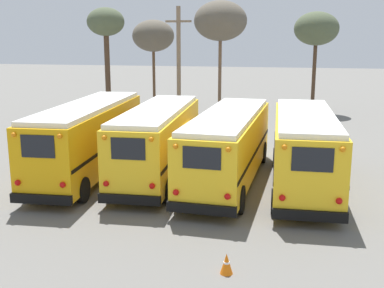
{
  "coord_description": "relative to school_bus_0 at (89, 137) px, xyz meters",
  "views": [
    {
      "loc": [
        4.12,
        -21.36,
        6.42
      ],
      "look_at": [
        0.0,
        -0.79,
        1.67
      ],
      "focal_mm": 45.0,
      "sensor_mm": 36.0,
      "label": 1
    }
  ],
  "objects": [
    {
      "name": "school_bus_3",
      "position": [
        9.79,
        -0.16,
        -0.06
      ],
      "size": [
        2.76,
        9.42,
        3.26
      ],
      "color": "yellow",
      "rests_on": "ground"
    },
    {
      "name": "school_bus_0",
      "position": [
        0.0,
        0.0,
        0.0
      ],
      "size": [
        2.88,
        10.42,
        3.35
      ],
      "color": "#E5A00C",
      "rests_on": "ground"
    },
    {
      "name": "bare_tree_2",
      "position": [
        11.09,
        21.71,
        5.1
      ],
      "size": [
        3.69,
        3.69,
        8.36
      ],
      "color": "#473323",
      "rests_on": "ground"
    },
    {
      "name": "ground_plane",
      "position": [
        4.89,
        0.86,
        -1.82
      ],
      "size": [
        160.0,
        160.0,
        0.0
      ],
      "primitive_type": "plane",
      "color": "#66635E"
    },
    {
      "name": "traffic_cone",
      "position": [
        7.56,
        -8.39,
        -1.52
      ],
      "size": [
        0.36,
        0.36,
        0.59
      ],
      "color": "orange",
      "rests_on": "ground"
    },
    {
      "name": "bare_tree_1",
      "position": [
        -2.37,
        19.64,
        4.54
      ],
      "size": [
        3.54,
        3.54,
        7.72
      ],
      "color": "brown",
      "rests_on": "ground"
    },
    {
      "name": "bare_tree_0",
      "position": [
        -4.99,
        15.56,
        5.39
      ],
      "size": [
        2.88,
        2.88,
        8.53
      ],
      "color": "#473323",
      "rests_on": "ground"
    },
    {
      "name": "school_bus_2",
      "position": [
        6.52,
        0.09,
        -0.1
      ],
      "size": [
        3.04,
        10.42,
        3.14
      ],
      "color": "yellow",
      "rests_on": "ground"
    },
    {
      "name": "utility_pole",
      "position": [
        1.49,
        12.37,
        2.52
      ],
      "size": [
        1.8,
        0.29,
        8.36
      ],
      "color": "#75604C",
      "rests_on": "ground"
    },
    {
      "name": "bare_tree_3",
      "position": [
        3.66,
        17.42,
        5.67
      ],
      "size": [
        4.09,
        4.09,
        9.06
      ],
      "color": "brown",
      "rests_on": "ground"
    },
    {
      "name": "school_bus_1",
      "position": [
        3.26,
        0.28,
        -0.06
      ],
      "size": [
        2.74,
        9.66,
        3.23
      ],
      "color": "yellow",
      "rests_on": "ground"
    }
  ]
}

